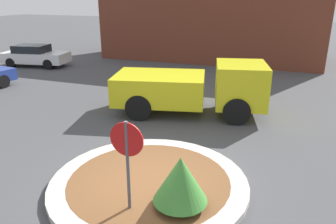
% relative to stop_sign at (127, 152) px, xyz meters
% --- Properties ---
extents(ground_plane, '(120.00, 120.00, 0.00)m').
position_rel_stop_sign_xyz_m(ground_plane, '(-0.06, 1.17, -1.48)').
color(ground_plane, '#474749').
extents(traffic_island, '(4.85, 4.85, 0.15)m').
position_rel_stop_sign_xyz_m(traffic_island, '(-0.06, 1.17, -1.40)').
color(traffic_island, '#BCB7AD').
rests_on(traffic_island, ground_plane).
extents(stop_sign, '(0.73, 0.07, 2.13)m').
position_rel_stop_sign_xyz_m(stop_sign, '(0.00, 0.00, 0.00)').
color(stop_sign, '#4C4C51').
rests_on(stop_sign, ground_plane).
extents(island_shrub, '(1.17, 1.17, 1.16)m').
position_rel_stop_sign_xyz_m(island_shrub, '(0.99, 0.44, -0.67)').
color(island_shrub, brown).
rests_on(island_shrub, traffic_island).
extents(utility_truck, '(6.15, 3.57, 2.02)m').
position_rel_stop_sign_xyz_m(utility_truck, '(-0.57, 6.65, -0.42)').
color(utility_truck, gold).
rests_on(utility_truck, ground_plane).
extents(storefront_building, '(15.25, 6.07, 6.02)m').
position_rel_stop_sign_xyz_m(storefront_building, '(-2.76, 18.93, 1.54)').
color(storefront_building, brown).
rests_on(storefront_building, ground_plane).
extents(parked_sedan_white, '(4.46, 2.41, 1.39)m').
position_rel_stop_sign_xyz_m(parked_sedan_white, '(-12.89, 11.80, -0.77)').
color(parked_sedan_white, silver).
rests_on(parked_sedan_white, ground_plane).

